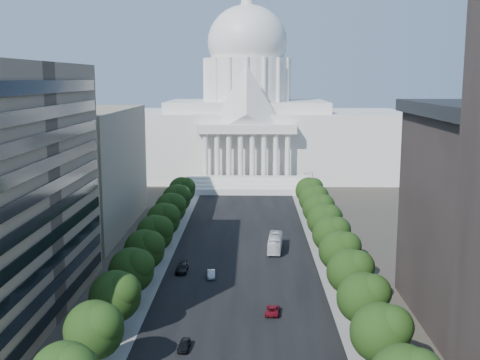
# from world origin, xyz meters

# --- Properties ---
(road_asphalt) EXTENTS (30.00, 260.00, 0.01)m
(road_asphalt) POSITION_xyz_m (0.00, 90.00, 0.00)
(road_asphalt) COLOR black
(road_asphalt) RESTS_ON ground
(sidewalk_left) EXTENTS (8.00, 260.00, 0.02)m
(sidewalk_left) POSITION_xyz_m (-19.00, 90.00, 0.00)
(sidewalk_left) COLOR gray
(sidewalk_left) RESTS_ON ground
(sidewalk_right) EXTENTS (8.00, 260.00, 0.02)m
(sidewalk_right) POSITION_xyz_m (19.00, 90.00, 0.00)
(sidewalk_right) COLOR gray
(sidewalk_right) RESTS_ON ground
(capitol) EXTENTS (120.00, 56.00, 73.00)m
(capitol) POSITION_xyz_m (0.00, 184.89, 20.01)
(capitol) COLOR white
(capitol) RESTS_ON ground
(office_block_left_far) EXTENTS (38.00, 52.00, 30.00)m
(office_block_left_far) POSITION_xyz_m (-48.00, 100.00, 15.00)
(office_block_left_far) COLOR gray
(office_block_left_far) RESTS_ON ground
(tree_l_b) EXTENTS (7.79, 7.60, 9.97)m
(tree_l_b) POSITION_xyz_m (-17.66, 23.81, 6.45)
(tree_l_b) COLOR #33261C
(tree_l_b) RESTS_ON ground
(tree_l_c) EXTENTS (7.79, 7.60, 9.97)m
(tree_l_c) POSITION_xyz_m (-17.66, 35.81, 6.45)
(tree_l_c) COLOR #33261C
(tree_l_c) RESTS_ON ground
(tree_l_d) EXTENTS (7.79, 7.60, 9.97)m
(tree_l_d) POSITION_xyz_m (-17.66, 47.81, 6.45)
(tree_l_d) COLOR #33261C
(tree_l_d) RESTS_ON ground
(tree_l_e) EXTENTS (7.79, 7.60, 9.97)m
(tree_l_e) POSITION_xyz_m (-17.66, 59.81, 6.45)
(tree_l_e) COLOR #33261C
(tree_l_e) RESTS_ON ground
(tree_l_f) EXTENTS (7.79, 7.60, 9.97)m
(tree_l_f) POSITION_xyz_m (-17.66, 71.81, 6.45)
(tree_l_f) COLOR #33261C
(tree_l_f) RESTS_ON ground
(tree_l_g) EXTENTS (7.79, 7.60, 9.97)m
(tree_l_g) POSITION_xyz_m (-17.66, 83.81, 6.45)
(tree_l_g) COLOR #33261C
(tree_l_g) RESTS_ON ground
(tree_l_h) EXTENTS (7.79, 7.60, 9.97)m
(tree_l_h) POSITION_xyz_m (-17.66, 95.81, 6.45)
(tree_l_h) COLOR #33261C
(tree_l_h) RESTS_ON ground
(tree_l_i) EXTENTS (7.79, 7.60, 9.97)m
(tree_l_i) POSITION_xyz_m (-17.66, 107.81, 6.45)
(tree_l_i) COLOR #33261C
(tree_l_i) RESTS_ON ground
(tree_l_j) EXTENTS (7.79, 7.60, 9.97)m
(tree_l_j) POSITION_xyz_m (-17.66, 119.81, 6.45)
(tree_l_j) COLOR #33261C
(tree_l_j) RESTS_ON ground
(tree_r_b) EXTENTS (7.79, 7.60, 9.97)m
(tree_r_b) POSITION_xyz_m (18.34, 23.81, 6.45)
(tree_r_b) COLOR #33261C
(tree_r_b) RESTS_ON ground
(tree_r_c) EXTENTS (7.79, 7.60, 9.97)m
(tree_r_c) POSITION_xyz_m (18.34, 35.81, 6.45)
(tree_r_c) COLOR #33261C
(tree_r_c) RESTS_ON ground
(tree_r_d) EXTENTS (7.79, 7.60, 9.97)m
(tree_r_d) POSITION_xyz_m (18.34, 47.81, 6.45)
(tree_r_d) COLOR #33261C
(tree_r_d) RESTS_ON ground
(tree_r_e) EXTENTS (7.79, 7.60, 9.97)m
(tree_r_e) POSITION_xyz_m (18.34, 59.81, 6.45)
(tree_r_e) COLOR #33261C
(tree_r_e) RESTS_ON ground
(tree_r_f) EXTENTS (7.79, 7.60, 9.97)m
(tree_r_f) POSITION_xyz_m (18.34, 71.81, 6.45)
(tree_r_f) COLOR #33261C
(tree_r_f) RESTS_ON ground
(tree_r_g) EXTENTS (7.79, 7.60, 9.97)m
(tree_r_g) POSITION_xyz_m (18.34, 83.81, 6.45)
(tree_r_g) COLOR #33261C
(tree_r_g) RESTS_ON ground
(tree_r_h) EXTENTS (7.79, 7.60, 9.97)m
(tree_r_h) POSITION_xyz_m (18.34, 95.81, 6.45)
(tree_r_h) COLOR #33261C
(tree_r_h) RESTS_ON ground
(tree_r_i) EXTENTS (7.79, 7.60, 9.97)m
(tree_r_i) POSITION_xyz_m (18.34, 107.81, 6.45)
(tree_r_i) COLOR #33261C
(tree_r_i) RESTS_ON ground
(tree_r_j) EXTENTS (7.79, 7.60, 9.97)m
(tree_r_j) POSITION_xyz_m (18.34, 119.81, 6.45)
(tree_r_j) COLOR #33261C
(tree_r_j) RESTS_ON ground
(streetlight_b) EXTENTS (2.61, 0.44, 9.00)m
(streetlight_b) POSITION_xyz_m (19.90, 35.00, 5.82)
(streetlight_b) COLOR gray
(streetlight_b) RESTS_ON ground
(streetlight_c) EXTENTS (2.61, 0.44, 9.00)m
(streetlight_c) POSITION_xyz_m (19.90, 60.00, 5.82)
(streetlight_c) COLOR gray
(streetlight_c) RESTS_ON ground
(streetlight_d) EXTENTS (2.61, 0.44, 9.00)m
(streetlight_d) POSITION_xyz_m (19.90, 85.00, 5.82)
(streetlight_d) COLOR gray
(streetlight_d) RESTS_ON ground
(streetlight_e) EXTENTS (2.61, 0.44, 9.00)m
(streetlight_e) POSITION_xyz_m (19.90, 110.00, 5.82)
(streetlight_e) COLOR gray
(streetlight_e) RESTS_ON ground
(streetlight_f) EXTENTS (2.61, 0.44, 9.00)m
(streetlight_f) POSITION_xyz_m (19.90, 135.00, 5.82)
(streetlight_f) COLOR gray
(streetlight_f) RESTS_ON ground
(car_dark_a) EXTENTS (1.79, 3.96, 1.32)m
(car_dark_a) POSITION_xyz_m (-7.51, 31.71, 0.66)
(car_dark_a) COLOR black
(car_dark_a) RESTS_ON ground
(car_silver) EXTENTS (1.78, 4.27, 1.37)m
(car_silver) POSITION_xyz_m (-5.79, 62.56, 0.69)
(car_silver) COLOR #9DA0A4
(car_silver) RESTS_ON ground
(car_red) EXTENTS (2.67, 4.93, 1.31)m
(car_red) POSITION_xyz_m (5.33, 44.93, 0.66)
(car_red) COLOR maroon
(car_red) RESTS_ON ground
(car_dark_b) EXTENTS (2.30, 5.44, 1.57)m
(car_dark_b) POSITION_xyz_m (-11.72, 65.66, 0.78)
(car_dark_b) COLOR black
(car_dark_b) RESTS_ON ground
(city_bus) EXTENTS (3.78, 12.05, 3.30)m
(city_bus) POSITION_xyz_m (7.07, 81.39, 1.65)
(city_bus) COLOR white
(city_bus) RESTS_ON ground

